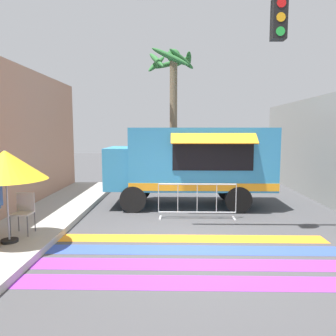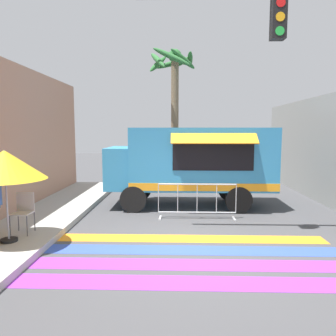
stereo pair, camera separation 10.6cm
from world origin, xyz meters
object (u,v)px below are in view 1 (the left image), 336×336
palm_tree (172,88)px  traffic_signal_pole (306,63)px  food_truck (189,160)px  patio_umbrella (5,165)px  barricade_front (197,201)px  folding_chair (24,209)px

palm_tree → traffic_signal_pole: bearing=-67.7°
food_truck → palm_tree: size_ratio=0.88×
patio_umbrella → palm_tree: size_ratio=0.32×
barricade_front → patio_umbrella: bearing=-148.6°
patio_umbrella → barricade_front: patio_umbrella is taller
patio_umbrella → folding_chair: bearing=87.0°
food_truck → patio_umbrella: (-4.02, -4.20, 0.27)m
traffic_signal_pole → folding_chair: traffic_signal_pole is taller
barricade_front → palm_tree: bearing=97.3°
folding_chair → barricade_front: folding_chair is taller
traffic_signal_pole → folding_chair: bearing=-177.1°
barricade_front → folding_chair: bearing=-155.5°
food_truck → folding_chair: bearing=-138.4°
patio_umbrella → folding_chair: 1.28m
palm_tree → barricade_front: bearing=-82.7°
barricade_front → food_truck: bearing=96.7°
food_truck → folding_chair: size_ratio=5.80×
patio_umbrella → barricade_front: 5.10m
food_truck → palm_tree: 5.28m
traffic_signal_pole → patio_umbrella: bearing=-171.4°
patio_umbrella → food_truck: bearing=46.2°
patio_umbrella → barricade_front: size_ratio=0.88×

